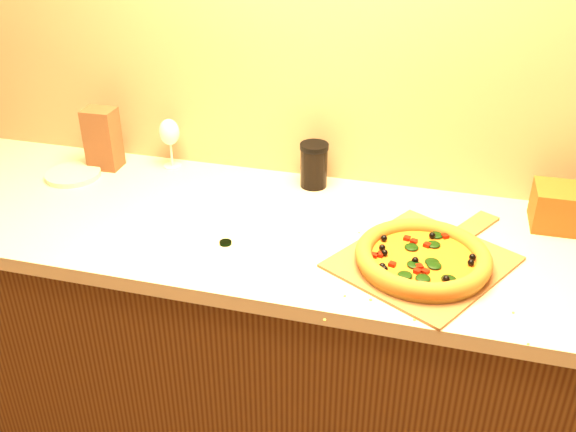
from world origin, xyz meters
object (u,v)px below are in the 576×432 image
(pizza_peel, at_px, (426,259))
(pizza, at_px, (423,258))
(side_plate, at_px, (73,174))
(dark_jar, at_px, (314,165))
(wine_glass, at_px, (169,133))

(pizza_peel, bearing_deg, pizza, -73.46)
(side_plate, bearing_deg, pizza, -11.68)
(pizza_peel, xyz_separation_m, dark_jar, (-0.36, 0.33, 0.07))
(wine_glass, bearing_deg, side_plate, -150.31)
(pizza_peel, distance_m, pizza, 0.04)
(dark_jar, relative_size, side_plate, 0.81)
(pizza_peel, xyz_separation_m, wine_glass, (-0.83, 0.35, 0.11))
(wine_glass, distance_m, side_plate, 0.33)
(pizza_peel, height_order, pizza, pizza)
(pizza_peel, bearing_deg, dark_jar, 167.15)
(wine_glass, xyz_separation_m, dark_jar, (0.47, -0.02, -0.04))
(pizza, bearing_deg, pizza_peel, 77.19)
(pizza, distance_m, wine_glass, 0.91)
(pizza_peel, bearing_deg, side_plate, -160.56)
(pizza_peel, bearing_deg, wine_glass, -173.11)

